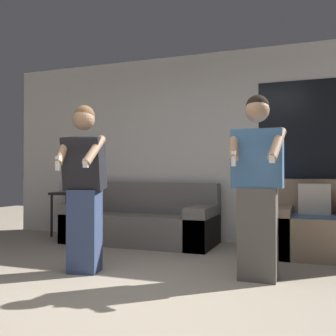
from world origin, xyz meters
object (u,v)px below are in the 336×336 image
Objects in this scene: armchair at (314,229)px; person_left at (84,187)px; couch at (142,222)px; side_table at (69,200)px; person_right at (257,186)px.

person_left is (-2.12, -1.61, 0.52)m from armchair.
couch reaches higher than side_table.
couch is at bearing 177.42° from armchair.
armchair is 2.71m from person_left.
side_table is 0.51× the size of person_left.
person_right reaches higher than couch.
person_right is (3.10, -1.56, 0.29)m from side_table.
couch is at bearing 141.94° from person_right.
person_right reaches higher than person_left.
armchair is at bearing -4.34° from side_table.
person_left is (1.47, -1.88, 0.28)m from side_table.
person_left is 1.66m from person_right.
side_table is at bearing 175.66° from armchair.
couch is 1.81m from person_left.
person_left is at bearing -52.01° from side_table.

